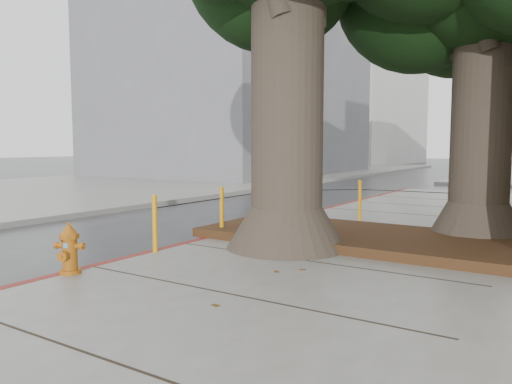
% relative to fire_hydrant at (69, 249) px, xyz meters
% --- Properties ---
extents(ground, '(140.00, 140.00, 0.00)m').
position_rel_fire_hydrant_xyz_m(ground, '(1.90, 0.42, -0.49)').
color(ground, '#28282B').
rests_on(ground, ground).
extents(sidewalk_opposite, '(14.00, 60.00, 0.15)m').
position_rel_fire_hydrant_xyz_m(sidewalk_opposite, '(-12.10, 10.42, -0.42)').
color(sidewalk_opposite, slate).
rests_on(sidewalk_opposite, ground).
extents(curb_red, '(0.14, 26.00, 0.16)m').
position_rel_fire_hydrant_xyz_m(curb_red, '(-0.10, 2.92, -0.42)').
color(curb_red, maroon).
rests_on(curb_red, ground).
extents(planter_bed, '(6.40, 2.60, 0.16)m').
position_rel_fire_hydrant_xyz_m(planter_bed, '(2.80, 4.32, -0.26)').
color(planter_bed, black).
rests_on(planter_bed, sidewalk_main).
extents(building_far_grey, '(12.00, 16.00, 12.00)m').
position_rel_fire_hydrant_xyz_m(building_far_grey, '(-13.10, 22.42, 5.51)').
color(building_far_grey, slate).
rests_on(building_far_grey, ground).
extents(building_far_white, '(12.00, 18.00, 15.00)m').
position_rel_fire_hydrant_xyz_m(building_far_white, '(-15.10, 45.42, 7.01)').
color(building_far_white, silver).
rests_on(building_far_white, ground).
extents(bollard_ring, '(3.79, 5.39, 0.95)m').
position_rel_fire_hydrant_xyz_m(bollard_ring, '(1.03, 4.79, 0.17)').
color(bollard_ring, orange).
rests_on(bollard_ring, sidewalk_main).
extents(fire_hydrant, '(0.38, 0.38, 0.70)m').
position_rel_fire_hydrant_xyz_m(fire_hydrant, '(0.00, 0.00, 0.00)').
color(fire_hydrant, '#AF5C11').
rests_on(fire_hydrant, sidewalk_main).
extents(car_dark, '(2.17, 4.74, 1.34)m').
position_rel_fire_hydrant_xyz_m(car_dark, '(-8.32, 19.65, 0.18)').
color(car_dark, black).
rests_on(car_dark, ground).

